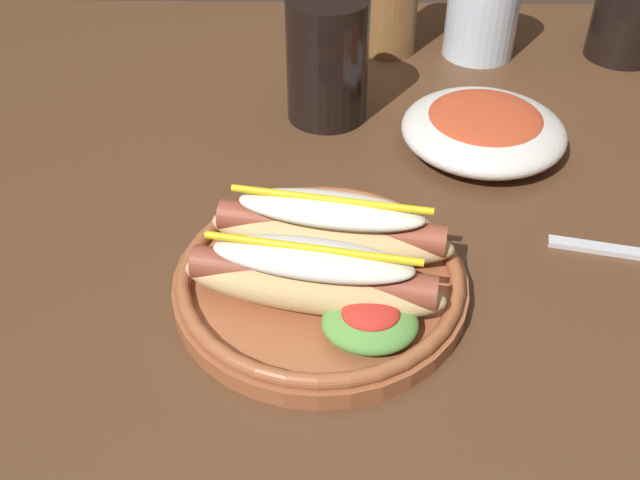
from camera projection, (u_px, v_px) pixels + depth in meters
name	position (u px, v px, depth m)	size (l,w,h in m)	color
dining_table	(329.00, 274.00, 0.74)	(1.39, 0.97, 0.74)	#51331E
hot_dog_plate	(321.00, 269.00, 0.57)	(0.24, 0.24, 0.08)	#9E5633
fork	(632.00, 253.00, 0.63)	(0.12, 0.04, 0.00)	silver
soda_cup	(630.00, 13.00, 0.89)	(0.09, 0.09, 0.11)	black
water_cup	(482.00, 8.00, 0.89)	(0.09, 0.09, 0.12)	silver
extra_cup	(326.00, 60.00, 0.77)	(0.09, 0.09, 0.13)	black
side_bowl	(483.00, 128.00, 0.74)	(0.17, 0.17, 0.05)	silver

